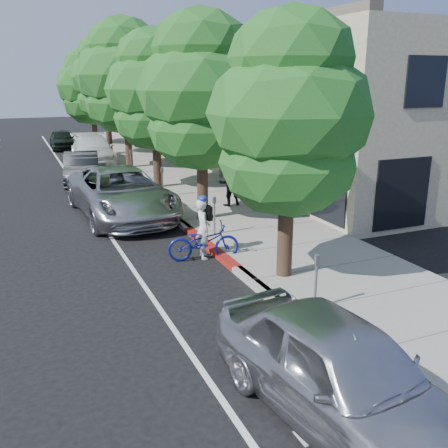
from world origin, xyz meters
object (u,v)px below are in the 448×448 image
street_tree_3 (125,77)px  white_pickup (93,150)px  street_tree_1 (201,93)px  street_tree_4 (105,79)px  bicycle (204,242)px  silver_suv (121,193)px  pedestrian (229,183)px  cyclist (203,229)px  dark_sedan (82,168)px  near_car_a (340,372)px  dark_suv_far (62,139)px  street_tree_0 (289,117)px  street_tree_2 (155,91)px  street_tree_5 (92,86)px

street_tree_3 → white_pickup: 5.34m
street_tree_1 → street_tree_4: (0.00, 18.00, 0.43)m
white_pickup → bicycle: bearing=-85.2°
silver_suv → pedestrian: 4.28m
street_tree_1 → cyclist: street_tree_1 is taller
street_tree_1 → street_tree_3: 12.01m
street_tree_4 → dark_sedan: 10.51m
street_tree_1 → white_pickup: street_tree_1 is taller
bicycle → silver_suv: bearing=23.7°
bicycle → near_car_a: (-0.64, -7.50, 0.30)m
street_tree_3 → street_tree_4: (0.00, 6.00, -0.11)m
dark_suv_far → near_car_a: bearing=-87.4°
street_tree_1 → street_tree_4: 18.01m
street_tree_0 → street_tree_2: 12.00m
street_tree_2 → street_tree_4: 12.01m
street_tree_5 → cyclist: 27.87m
bicycle → cyclist: bearing=-5.8°
street_tree_5 → street_tree_0: bearing=-90.0°
street_tree_1 → near_car_a: bearing=-100.3°
silver_suv → near_car_a: 13.11m
dark_suv_far → pedestrian: pedestrian is taller
silver_suv → street_tree_5: bearing=80.2°
silver_suv → street_tree_2: bearing=54.9°
cyclist → bicycle: size_ratio=0.85×
cyclist → dark_suv_far: bearing=10.9°
street_tree_3 → pedestrian: street_tree_3 is taller
street_tree_1 → street_tree_5: bearing=90.0°
pedestrian → white_pickup: bearing=-73.2°
street_tree_5 → street_tree_3: bearing=-90.0°
street_tree_5 → street_tree_4: bearing=-90.0°
street_tree_2 → dark_suv_far: (-2.67, 16.52, -3.83)m
street_tree_4 → dark_suv_far: (-2.67, 4.52, -4.32)m
street_tree_4 → dark_suv_far: size_ratio=1.91×
street_tree_3 → dark_sedan: bearing=-135.0°
cyclist → dark_sedan: cyclist is taller
street_tree_0 → street_tree_2: bearing=90.0°
street_tree_2 → street_tree_1: bearing=-90.0°
silver_suv → cyclist: bearing=-80.2°
street_tree_0 → bicycle: 4.51m
street_tree_3 → dark_suv_far: (-2.67, 10.52, -4.43)m
street_tree_1 → street_tree_2: size_ratio=1.01×
dark_sedan → dark_suv_far: size_ratio=1.12×
cyclist → pedestrian: bearing=-23.3°
dark_sedan → near_car_a: near_car_a is taller
dark_sedan → white_pickup: white_pickup is taller
street_tree_2 → bicycle: size_ratio=3.52×
street_tree_2 → bicycle: bearing=-98.2°
cyclist → white_pickup: 18.33m
street_tree_0 → street_tree_4: (0.00, 24.00, 0.83)m
street_tree_3 → dark_sedan: size_ratio=1.80×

